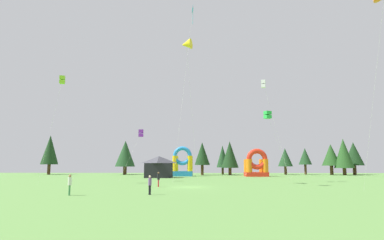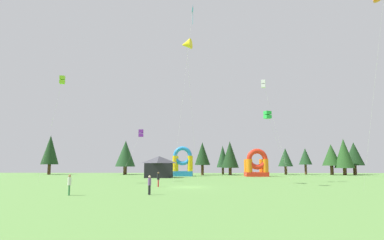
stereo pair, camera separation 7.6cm
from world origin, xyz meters
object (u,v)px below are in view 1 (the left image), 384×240
(person_near_camera, at_px, (70,183))
(inflatable_blue_arch, at_px, (183,165))
(kite_green_box, at_px, (268,115))
(kite_white_box, at_px, (263,84))
(festival_tent, at_px, (159,167))
(kite_purple_box, at_px, (141,133))
(kite_cyan_diamond, at_px, (193,12))
(person_left_edge, at_px, (150,183))
(kite_lime_box, at_px, (62,80))
(inflatable_orange_dome, at_px, (256,166))
(person_far_side, at_px, (158,178))
(kite_yellow_delta, at_px, (186,44))

(person_near_camera, xyz_separation_m, inflatable_blue_arch, (6.89, 44.67, 1.35))
(kite_green_box, bearing_deg, kite_white_box, 82.16)
(kite_white_box, height_order, inflatable_blue_arch, kite_white_box)
(festival_tent, bearing_deg, person_near_camera, -94.33)
(kite_purple_box, relative_size, kite_cyan_diamond, 0.30)
(festival_tent, bearing_deg, person_left_edge, -83.73)
(kite_white_box, xyz_separation_m, kite_cyan_diamond, (-10.73, -2.01, 10.95))
(kite_purple_box, height_order, kite_lime_box, kite_lime_box)
(kite_white_box, distance_m, festival_tent, 26.32)
(inflatable_blue_arch, distance_m, inflatable_orange_dome, 15.78)
(kite_white_box, relative_size, person_left_edge, 9.33)
(inflatable_orange_dome, height_order, festival_tent, inflatable_orange_dome)
(kite_white_box, height_order, person_near_camera, kite_white_box)
(kite_lime_box, height_order, inflatable_blue_arch, kite_lime_box)
(person_far_side, height_order, festival_tent, festival_tent)
(person_left_edge, bearing_deg, person_near_camera, 52.70)
(kite_yellow_delta, bearing_deg, inflatable_orange_dome, 63.15)
(kite_yellow_delta, bearing_deg, person_near_camera, -118.45)
(kite_green_box, bearing_deg, inflatable_orange_dome, 83.97)
(kite_purple_box, bearing_deg, person_left_edge, -77.29)
(inflatable_orange_dome, bearing_deg, kite_cyan_diamond, -118.45)
(person_left_edge, relative_size, person_near_camera, 0.95)
(inflatable_blue_arch, bearing_deg, person_near_camera, -98.77)
(kite_green_box, relative_size, kite_yellow_delta, 0.46)
(kite_cyan_diamond, xyz_separation_m, inflatable_blue_arch, (-3.01, 24.63, -23.36))
(kite_lime_box, bearing_deg, inflatable_orange_dome, 40.65)
(person_left_edge, bearing_deg, person_far_side, -40.46)
(person_far_side, distance_m, inflatable_orange_dome, 36.75)
(person_far_side, bearing_deg, festival_tent, 171.24)
(kite_cyan_diamond, relative_size, person_far_side, 15.59)
(person_near_camera, height_order, festival_tent, festival_tent)
(kite_purple_box, xyz_separation_m, kite_white_box, (18.96, -0.99, 7.43))
(person_near_camera, xyz_separation_m, festival_tent, (2.77, 36.59, 1.02))
(kite_white_box, bearing_deg, person_left_edge, -123.20)
(person_far_side, xyz_separation_m, person_near_camera, (-6.14, -10.68, 0.03))
(person_near_camera, relative_size, inflatable_orange_dome, 0.30)
(festival_tent, bearing_deg, kite_lime_box, -119.61)
(person_near_camera, bearing_deg, kite_lime_box, -5.04)
(kite_green_box, bearing_deg, person_far_side, -169.30)
(kite_yellow_delta, xyz_separation_m, inflatable_blue_arch, (-2.16, 27.97, -16.91))
(kite_yellow_delta, xyz_separation_m, person_near_camera, (-9.05, -16.70, -18.27))
(kite_lime_box, height_order, kite_yellow_delta, kite_yellow_delta)
(inflatable_orange_dome, bearing_deg, inflatable_blue_arch, 175.78)
(kite_green_box, height_order, kite_white_box, kite_white_box)
(kite_purple_box, height_order, festival_tent, kite_purple_box)
(inflatable_orange_dome, xyz_separation_m, festival_tent, (-19.85, -6.92, -0.03))
(kite_lime_box, relative_size, person_far_side, 8.76)
(person_far_side, relative_size, person_left_edge, 1.03)
(kite_purple_box, relative_size, kite_white_box, 0.51)
(person_far_side, xyz_separation_m, person_left_edge, (0.57, -9.93, -0.03))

